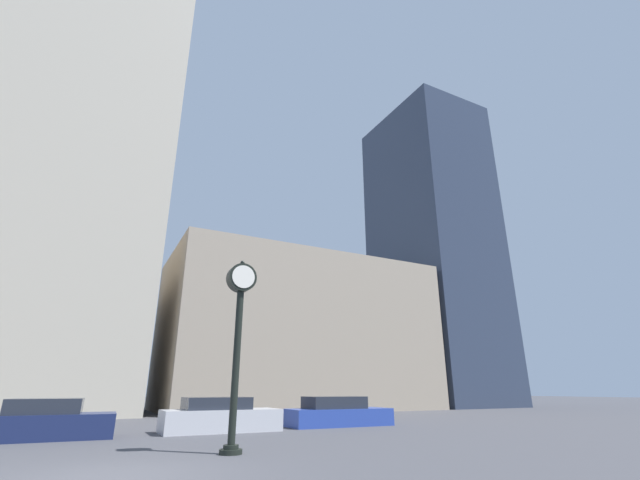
# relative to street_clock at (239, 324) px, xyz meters

# --- Properties ---
(ground_plane) EXTENTS (200.00, 200.00, 0.00)m
(ground_plane) POSITION_rel_street_clock_xyz_m (-2.84, -1.83, -3.25)
(ground_plane) COLOR #424247
(building_tall_tower) EXTENTS (12.58, 12.00, 40.60)m
(building_tall_tower) POSITION_rel_street_clock_xyz_m (-6.65, 22.17, 17.05)
(building_tall_tower) COLOR #BCB29E
(building_tall_tower) RESTS_ON ground_plane
(building_storefront_row) EXTENTS (21.62, 12.00, 11.91)m
(building_storefront_row) POSITION_rel_street_clock_xyz_m (11.85, 22.17, 2.71)
(building_storefront_row) COLOR gray
(building_storefront_row) RESTS_ON ground_plane
(building_glass_modern) EXTENTS (9.34, 12.00, 32.10)m
(building_glass_modern) POSITION_rel_street_clock_xyz_m (27.96, 22.17, 12.80)
(building_glass_modern) COLOR #2D384C
(building_glass_modern) RESTS_ON ground_plane
(street_clock) EXTENTS (0.81, 0.58, 5.10)m
(street_clock) POSITION_rel_street_clock_xyz_m (0.00, 0.00, 0.00)
(street_clock) COLOR black
(street_clock) RESTS_ON ground_plane
(car_navy) EXTENTS (4.01, 1.99, 1.26)m
(car_navy) POSITION_rel_street_clock_xyz_m (-4.43, 6.03, -2.72)
(car_navy) COLOR #19234C
(car_navy) RESTS_ON ground_plane
(car_silver) EXTENTS (4.47, 1.83, 1.26)m
(car_silver) POSITION_rel_street_clock_xyz_m (1.32, 6.07, -2.71)
(car_silver) COLOR #BCBCC1
(car_silver) RESTS_ON ground_plane
(car_blue) EXTENTS (4.78, 1.86, 1.25)m
(car_blue) POSITION_rel_street_clock_xyz_m (6.77, 6.38, -2.73)
(car_blue) COLOR #28429E
(car_blue) RESTS_ON ground_plane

